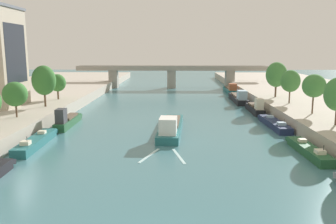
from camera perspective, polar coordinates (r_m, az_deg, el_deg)
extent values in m
cube|color=#B7AD9E|center=(85.16, -25.80, 1.37)|extent=(36.00, 170.00, 2.29)
cube|color=#23666B|center=(54.99, 0.48, -2.65)|extent=(4.15, 17.28, 1.06)
cube|color=#23666B|center=(63.67, 1.03, -0.77)|extent=(3.09, 1.40, 0.89)
cube|color=#23666B|center=(54.87, 0.48, -2.08)|extent=(4.21, 17.28, 0.06)
cube|color=white|center=(48.95, 0.02, -2.22)|extent=(2.58, 3.55, 2.25)
cube|color=black|center=(50.56, 0.17, -1.42)|extent=(1.91, 0.14, 0.63)
cube|color=brown|center=(56.50, 0.60, -1.50)|extent=(2.98, 9.03, 0.36)
cylinder|color=#232328|center=(49.71, 0.63, -2.71)|extent=(0.07, 0.07, 1.10)
cube|color=silver|center=(42.62, 1.76, -7.24)|extent=(1.68, 5.93, 0.03)
cube|color=silver|center=(42.92, -3.08, -7.13)|extent=(2.32, 5.78, 0.03)
cube|color=black|center=(42.69, -25.40, -7.35)|extent=(2.40, 1.28, 0.90)
cube|color=#23666B|center=(50.00, -20.89, -4.67)|extent=(2.31, 11.73, 1.06)
cube|color=#23666B|center=(55.64, -18.70, -2.94)|extent=(1.93, 1.28, 0.89)
cube|color=#23666B|center=(49.86, -20.93, -4.04)|extent=(2.35, 11.74, 0.06)
cube|color=beige|center=(52.16, -19.97, -3.11)|extent=(1.02, 0.93, 0.40)
cube|color=beige|center=(46.85, -22.33, -4.70)|extent=(1.13, 1.13, 0.48)
cylinder|color=#232328|center=(46.46, -22.12, -4.41)|extent=(0.07, 0.07, 1.10)
cube|color=#235633|center=(61.38, -16.06, -1.64)|extent=(1.96, 10.47, 1.17)
cube|color=#235633|center=(66.61, -14.72, -0.55)|extent=(1.76, 1.26, 0.95)
cube|color=#235633|center=(61.26, -16.08, -1.08)|extent=(2.00, 10.47, 0.06)
cube|color=#38383D|center=(57.71, -17.13, -0.63)|extent=(1.41, 2.11, 2.28)
cube|color=black|center=(58.63, -16.84, -0.11)|extent=(1.11, 0.04, 0.64)
cube|color=brown|center=(62.20, -15.82, -0.70)|extent=(1.50, 5.45, 0.36)
cylinder|color=#232328|center=(58.12, -16.72, -1.13)|extent=(0.07, 0.07, 1.10)
cube|color=#235633|center=(46.28, 22.15, -5.97)|extent=(2.12, 10.41, 1.00)
cube|color=#235633|center=(51.21, 19.80, -4.17)|extent=(1.75, 1.27, 0.86)
cube|color=#235633|center=(46.14, 22.19, -5.34)|extent=(2.15, 10.41, 0.06)
cube|color=beige|center=(48.11, 21.18, -4.36)|extent=(0.93, 0.93, 0.40)
cube|color=beige|center=(43.51, 23.68, -6.00)|extent=(1.03, 1.13, 0.48)
cylinder|color=#232328|center=(43.36, 24.15, -5.66)|extent=(0.07, 0.07, 1.10)
cube|color=#1E284C|center=(60.59, 17.08, -1.93)|extent=(2.52, 11.82, 1.00)
cube|color=#1E284C|center=(66.40, 15.46, -0.71)|extent=(2.07, 1.28, 0.87)
cube|color=#1E284C|center=(60.49, 17.10, -1.43)|extent=(2.57, 11.82, 0.06)
cube|color=#9EBCD6|center=(62.86, 16.40, -0.75)|extent=(1.10, 0.94, 0.40)
cube|color=#9EBCD6|center=(57.38, 18.11, -1.83)|extent=(1.21, 1.14, 0.48)
cylinder|color=#232328|center=(57.20, 18.51, -1.57)|extent=(0.07, 0.07, 1.10)
cube|color=black|center=(73.43, 14.06, 0.39)|extent=(1.93, 9.99, 1.21)
cube|color=black|center=(78.56, 13.21, 1.14)|extent=(1.81, 1.26, 0.97)
cube|color=black|center=(73.33, 14.08, 0.87)|extent=(1.97, 9.99, 0.06)
cube|color=beige|center=(69.90, 14.72, 1.29)|extent=(1.44, 2.00, 2.11)
cube|color=black|center=(70.82, 14.55, 1.67)|extent=(1.14, 0.03, 0.59)
cube|color=brown|center=(74.26, 13.92, 1.16)|extent=(1.50, 5.19, 0.36)
cylinder|color=#232328|center=(70.43, 14.86, 0.94)|extent=(0.07, 0.07, 1.10)
cube|color=black|center=(87.99, 11.43, 2.09)|extent=(2.94, 15.35, 1.20)
cube|color=black|center=(95.80, 10.67, 2.85)|extent=(2.55, 1.30, 0.97)
cube|color=black|center=(87.90, 11.44, 2.50)|extent=(2.99, 15.35, 0.06)
cube|color=#9EBCD6|center=(82.68, 12.04, 2.74)|extent=(2.05, 3.10, 2.09)
cube|color=black|center=(84.14, 11.87, 3.09)|extent=(1.60, 0.06, 0.58)
cube|color=brown|center=(89.37, 11.29, 2.77)|extent=(2.22, 7.99, 0.36)
cylinder|color=#232328|center=(83.41, 12.23, 2.46)|extent=(0.07, 0.07, 1.10)
cube|color=#23666B|center=(106.26, 10.17, 3.49)|extent=(2.96, 13.51, 1.09)
cube|color=#23666B|center=(113.22, 9.67, 3.97)|extent=(2.63, 1.27, 0.91)
cube|color=#23666B|center=(106.20, 10.18, 3.80)|extent=(3.02, 13.51, 0.06)
cube|color=#9E5133|center=(101.58, 10.56, 4.06)|extent=(2.11, 2.73, 1.93)
cube|color=black|center=(102.89, 10.45, 4.30)|extent=(1.65, 0.06, 0.54)
cube|color=brown|center=(107.50, 10.08, 3.99)|extent=(2.26, 7.04, 0.36)
cylinder|color=#232328|center=(102.22, 10.74, 3.86)|extent=(0.07, 0.07, 1.10)
cylinder|color=brown|center=(59.39, -23.63, 0.45)|extent=(0.27, 0.27, 2.59)
ellipsoid|color=#387533|center=(59.07, -23.80, 2.70)|extent=(3.77, 3.77, 3.85)
cylinder|color=brown|center=(68.42, -19.53, 2.25)|extent=(0.35, 0.35, 3.38)
ellipsoid|color=#387533|center=(68.08, -19.69, 4.92)|extent=(4.32, 4.32, 5.46)
cylinder|color=brown|center=(77.61, -17.59, 2.92)|extent=(0.37, 0.37, 2.49)
ellipsoid|color=#387533|center=(77.37, -17.68, 4.58)|extent=(3.51, 3.51, 3.69)
cylinder|color=brown|center=(54.21, 25.89, -0.33)|extent=(0.32, 0.32, 3.07)
cylinder|color=brown|center=(62.19, 22.66, 1.39)|extent=(0.26, 0.26, 3.57)
ellipsoid|color=#427F3D|center=(61.85, 22.84, 3.98)|extent=(3.78, 3.78, 3.82)
cylinder|color=brown|center=(72.38, 19.31, 2.61)|extent=(0.26, 0.26, 3.22)
ellipsoid|color=#427F3D|center=(72.09, 19.44, 4.81)|extent=(3.77, 3.77, 4.30)
cylinder|color=brown|center=(81.03, 17.24, 3.59)|extent=(0.40, 0.40, 3.49)
ellipsoid|color=#427F3D|center=(80.75, 17.36, 5.88)|extent=(4.61, 4.61, 5.49)
cube|color=#232833|center=(69.79, -23.66, 8.77)|extent=(0.04, 8.17, 10.62)
cube|color=gray|center=(116.49, 0.58, 7.00)|extent=(62.83, 4.40, 0.60)
cube|color=gray|center=(114.46, 0.57, 7.32)|extent=(62.83, 0.30, 0.90)
cube|color=gray|center=(118.45, 0.59, 7.42)|extent=(62.83, 0.30, 0.90)
cube|color=gray|center=(118.51, -8.89, 5.37)|extent=(2.80, 3.60, 5.85)
cube|color=gray|center=(116.72, 0.58, 5.42)|extent=(2.80, 3.60, 5.85)
cube|color=gray|center=(118.15, 10.08, 5.32)|extent=(2.80, 3.60, 5.85)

